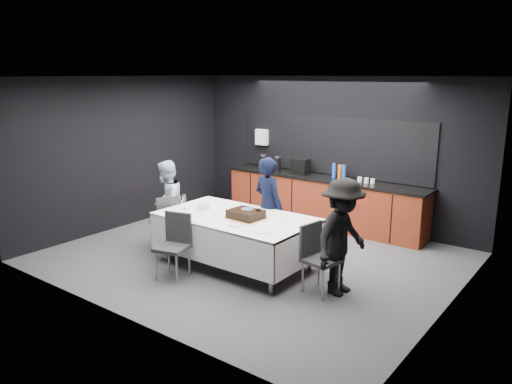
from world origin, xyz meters
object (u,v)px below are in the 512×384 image
plate_stack (204,206)px  chair_left (167,219)px  person_left (167,203)px  person_right (342,237)px  champagne_flute (184,199)px  chair_near (175,240)px  person_center (268,206)px  chair_right (317,253)px  party_table (236,225)px  cake_assembly (246,214)px

plate_stack → chair_left: 0.78m
person_left → person_right: (3.31, -0.01, 0.06)m
plate_stack → champagne_flute: (-0.28, -0.14, 0.11)m
chair_near → person_center: 1.65m
chair_right → party_table: bearing=177.6°
person_right → person_center: bearing=72.9°
plate_stack → chair_right: (2.05, -0.03, -0.30)m
party_table → plate_stack: (-0.62, -0.03, 0.19)m
party_table → chair_near: size_ratio=2.51×
plate_stack → person_center: 1.02m
chair_left → chair_right: same height
cake_assembly → champagne_flute: size_ratio=2.36×
cake_assembly → chair_near: bearing=-127.4°
chair_near → person_center: bearing=70.9°
chair_left → chair_right: 2.76m
cake_assembly → chair_right: cake_assembly is taller
cake_assembly → person_left: size_ratio=0.37×
chair_left → chair_near: size_ratio=1.00×
cake_assembly → chair_left: bearing=-174.7°
cake_assembly → chair_near: 1.09m
champagne_flute → chair_left: bearing=178.2°
party_table → person_left: 1.58m
person_left → chair_right: bearing=65.5°
cake_assembly → chair_left: (-1.53, -0.14, -0.31)m
chair_right → person_center: bearing=150.5°
cake_assembly → person_right: person_right is taller
chair_near → person_right: person_right is taller
plate_stack → person_center: person_center is taller
person_center → person_right: bearing=170.9°
cake_assembly → person_right: 1.53m
person_center → chair_right: bearing=162.4°
party_table → person_center: bearing=81.9°
person_left → chair_near: bearing=29.3°
chair_left → chair_near: bearing=-37.4°
chair_near → person_left: 1.48m
plate_stack → person_right: person_right is taller
party_table → chair_right: bearing=-2.4°
chair_near → person_left: person_left is taller
chair_near → chair_left: bearing=142.6°
party_table → chair_near: chair_near is taller
chair_right → cake_assembly: bearing=177.9°
person_center → champagne_flute: bearing=52.7°
plate_stack → cake_assembly: bearing=1.1°
champagne_flute → person_right: 2.65m
champagne_flute → plate_stack: bearing=26.6°
person_left → champagne_flute: bearing=47.7°
chair_right → plate_stack: bearing=179.2°
plate_stack → chair_near: size_ratio=0.23×
chair_right → person_right: (0.30, 0.13, 0.24)m
chair_near → plate_stack: bearing=103.0°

